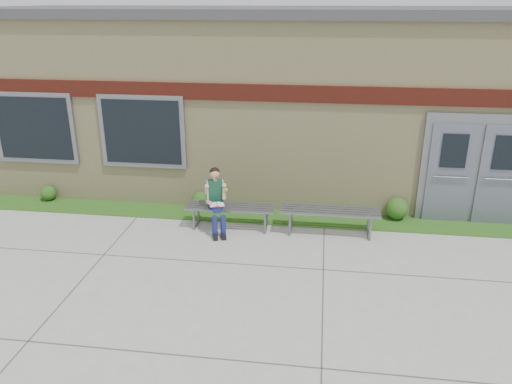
# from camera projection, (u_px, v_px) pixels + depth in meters

# --- Properties ---
(ground) EXTENTS (80.00, 80.00, 0.00)m
(ground) POSITION_uv_depth(u_px,v_px,m) (263.00, 281.00, 8.31)
(ground) COLOR #9E9E99
(ground) RESTS_ON ground
(grass_strip) EXTENTS (16.00, 0.80, 0.02)m
(grass_strip) POSITION_uv_depth(u_px,v_px,m) (277.00, 217.00, 10.70)
(grass_strip) COLOR #134814
(grass_strip) RESTS_ON ground
(school_building) EXTENTS (16.20, 6.22, 4.20)m
(school_building) POSITION_uv_depth(u_px,v_px,m) (291.00, 92.00, 13.08)
(school_building) COLOR beige
(school_building) RESTS_ON ground
(bench_left) EXTENTS (1.81, 0.53, 0.47)m
(bench_left) POSITION_uv_depth(u_px,v_px,m) (231.00, 211.00, 10.14)
(bench_left) COLOR slate
(bench_left) RESTS_ON ground
(bench_right) EXTENTS (1.95, 0.54, 0.51)m
(bench_right) POSITION_uv_depth(u_px,v_px,m) (330.00, 215.00, 9.88)
(bench_right) COLOR slate
(bench_right) RESTS_ON ground
(girl) EXTENTS (0.53, 0.78, 1.30)m
(girl) POSITION_uv_depth(u_px,v_px,m) (216.00, 199.00, 9.88)
(girl) COLOR navy
(girl) RESTS_ON ground
(shrub_west) EXTENTS (0.35, 0.35, 0.35)m
(shrub_west) POSITION_uv_depth(u_px,v_px,m) (48.00, 193.00, 11.54)
(shrub_west) COLOR #134814
(shrub_west) RESTS_ON grass_strip
(shrub_mid) EXTENTS (0.39, 0.39, 0.39)m
(shrub_mid) POSITION_uv_depth(u_px,v_px,m) (200.00, 200.00, 11.08)
(shrub_mid) COLOR #134814
(shrub_mid) RESTS_ON grass_strip
(shrub_east) EXTENTS (0.47, 0.47, 0.47)m
(shrub_east) POSITION_uv_depth(u_px,v_px,m) (397.00, 208.00, 10.53)
(shrub_east) COLOR #134814
(shrub_east) RESTS_ON grass_strip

